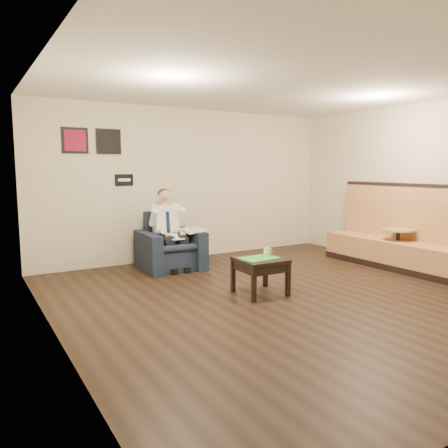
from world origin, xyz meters
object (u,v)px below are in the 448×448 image
armchair (170,241)px  side_table (260,276)px  seated_man (173,232)px  coffee_mug (267,251)px  smartphone (257,255)px  banquette (400,227)px  cafe_table (397,249)px  green_folder (259,258)px

armchair → side_table: 2.08m
armchair → seated_man: size_ratio=0.75×
seated_man → coffee_mug: 1.89m
coffee_mug → smartphone: 0.16m
side_table → banquette: 2.96m
smartphone → cafe_table: cafe_table is taller
armchair → cafe_table: armchair is taller
green_folder → coffee_mug: coffee_mug is taller
seated_man → cafe_table: size_ratio=1.93×
coffee_mug → banquette: 2.73m
smartphone → seated_man: bearing=118.5°
green_folder → banquette: bearing=0.8°
seated_man → green_folder: size_ratio=2.63×
banquette → cafe_table: bearing=75.9°
green_folder → cafe_table: size_ratio=0.74×
seated_man → coffee_mug: size_ratio=12.44×
green_folder → cafe_table: (2.97, 0.08, -0.17)m
coffee_mug → banquette: (2.72, -0.10, 0.16)m
coffee_mug → armchair: bearing=108.2°
armchair → smartphone: 1.91m
cafe_table → side_table: bearing=-178.8°
armchair → seated_man: (-0.00, -0.12, 0.18)m
coffee_mug → cafe_table: cafe_table is taller
armchair → coffee_mug: bearing=-69.5°
side_table → coffee_mug: size_ratio=5.79×
armchair → cafe_table: 3.89m
banquette → armchair: bearing=149.1°
armchair → side_table: bearing=-76.0°
green_folder → coffee_mug: 0.28m
banquette → cafe_table: 0.38m
cafe_table → coffee_mug: bearing=178.7°
banquette → green_folder: bearing=-179.2°
green_folder → smartphone: bearing=63.4°
coffee_mug → smartphone: size_ratio=0.68×
seated_man → smartphone: bearing=-71.9°
armchair → cafe_table: size_ratio=1.46×
green_folder → coffee_mug: size_ratio=4.74×
side_table → cafe_table: 2.94m
armchair → coffee_mug: (0.62, -1.90, 0.07)m
seated_man → side_table: (0.42, -1.90, -0.40)m
seated_man → green_folder: (0.39, -1.92, -0.15)m
armchair → banquette: banquette is taller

